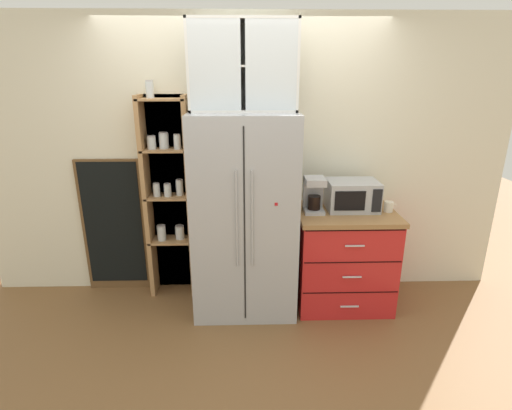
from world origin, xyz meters
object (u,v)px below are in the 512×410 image
(refrigerator, at_px, (245,215))
(mug_cream, at_px, (389,207))
(chalkboard_menu, at_px, (114,226))
(microwave, at_px, (352,195))
(bottle_clear, at_px, (346,198))
(coffee_maker, at_px, (314,194))

(refrigerator, bearing_deg, mug_cream, -0.18)
(chalkboard_menu, bearing_deg, refrigerator, -14.52)
(chalkboard_menu, bearing_deg, microwave, -6.56)
(bottle_clear, height_order, chalkboard_menu, chalkboard_menu)
(refrigerator, xyz_separation_m, chalkboard_menu, (-1.25, 0.32, -0.22))
(refrigerator, relative_size, coffee_maker, 5.68)
(microwave, height_order, chalkboard_menu, chalkboard_menu)
(microwave, bearing_deg, coffee_maker, -173.11)
(microwave, relative_size, chalkboard_menu, 0.34)
(mug_cream, bearing_deg, refrigerator, 179.82)
(refrigerator, distance_m, bottle_clear, 0.91)
(refrigerator, xyz_separation_m, microwave, (0.95, 0.07, 0.15))
(refrigerator, relative_size, mug_cream, 15.48)
(coffee_maker, height_order, bottle_clear, coffee_maker)
(refrigerator, relative_size, bottle_clear, 7.02)
(bottle_clear, bearing_deg, mug_cream, -10.46)
(coffee_maker, height_order, chalkboard_menu, chalkboard_menu)
(bottle_clear, distance_m, chalkboard_menu, 2.19)
(mug_cream, bearing_deg, microwave, 166.44)
(mug_cream, bearing_deg, bottle_clear, 169.54)
(microwave, bearing_deg, refrigerator, -175.75)
(microwave, relative_size, bottle_clear, 1.76)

